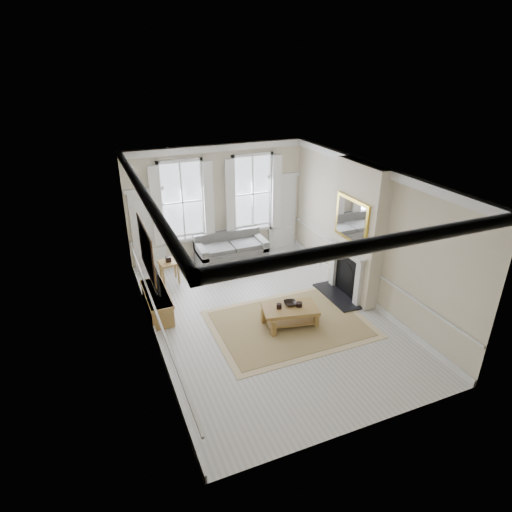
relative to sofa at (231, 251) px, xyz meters
name	(u,v)px	position (x,y,z in m)	size (l,w,h in m)	color
floor	(268,317)	(-0.18, -3.11, -0.37)	(7.20, 7.20, 0.00)	#B7B5AD
ceiling	(270,175)	(-0.18, -3.11, 3.03)	(7.20, 7.20, 0.00)	white
back_wall	(218,204)	(-0.18, 0.49, 1.33)	(5.20, 5.20, 0.00)	beige
left_wall	(148,273)	(-2.78, -3.11, 1.33)	(7.20, 7.20, 0.00)	beige
right_wall	(368,234)	(2.42, -3.11, 1.33)	(7.20, 7.20, 0.00)	beige
window_left	(182,202)	(-1.23, 0.44, 1.53)	(1.26, 0.20, 2.20)	#B2BCC6
window_right	(252,194)	(0.87, 0.44, 1.53)	(1.26, 0.20, 2.20)	#B2BCC6
door_left	(148,232)	(-2.23, 0.45, 0.78)	(0.90, 0.08, 2.30)	silver
door_right	(282,213)	(1.87, 0.45, 0.78)	(0.90, 0.08, 2.30)	silver
painting	(146,250)	(-2.74, -2.81, 1.68)	(0.05, 1.66, 1.06)	#C57E21
chimney_breast	(357,233)	(2.25, -2.91, 1.33)	(0.35, 1.70, 3.38)	beige
hearth	(337,296)	(1.82, -2.91, -0.35)	(0.55, 1.50, 0.05)	black
fireplace	(346,270)	(2.02, -2.91, 0.36)	(0.21, 1.45, 1.33)	silver
mirror	(351,220)	(2.03, -2.91, 1.68)	(0.06, 1.26, 1.06)	gold
sofa	(231,251)	(0.00, 0.00, 0.00)	(2.01, 0.98, 0.90)	#595957
side_table	(169,265)	(-1.91, -0.45, 0.11)	(0.56, 0.56, 0.59)	olive
rug	(289,324)	(0.16, -3.55, -0.36)	(3.50, 2.60, 0.02)	#A18A53
coffee_table	(290,310)	(0.16, -3.55, 0.00)	(1.34, 0.95, 0.46)	olive
ceramic_pot_a	(279,306)	(-0.09, -3.50, 0.14)	(0.12, 0.12, 0.12)	black
ceramic_pot_b	(299,305)	(0.36, -3.60, 0.13)	(0.14, 0.14, 0.10)	black
bowl	(290,303)	(0.21, -3.45, 0.12)	(0.29, 0.29, 0.07)	black
tv_stand	(157,303)	(-2.52, -1.90, -0.10)	(0.49, 1.52, 0.54)	olive
tv	(155,278)	(-2.49, -1.90, 0.57)	(0.08, 0.90, 0.68)	black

